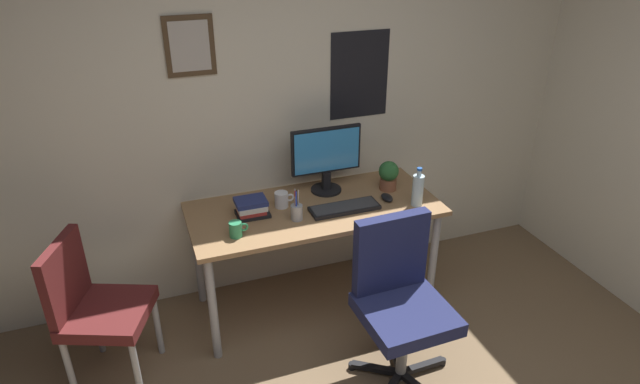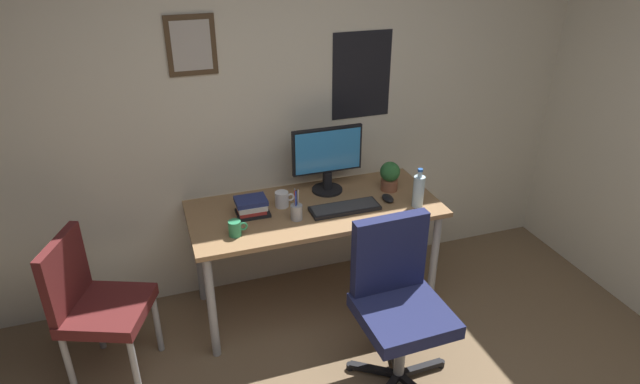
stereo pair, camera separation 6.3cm
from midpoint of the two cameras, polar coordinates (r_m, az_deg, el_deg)
name	(u,v)px [view 2 (the right image)]	position (r m, az deg, el deg)	size (l,w,h in m)	color
wall_back	(273,101)	(3.47, -4.43, 9.54)	(4.40, 0.10, 2.60)	beige
desk	(315,218)	(3.39, -0.01, -2.76)	(1.55, 0.68, 0.74)	#936D47
office_chair	(397,296)	(2.98, 8.76, -10.78)	(0.55, 0.57, 0.95)	#1E234C
side_chair	(93,300)	(3.19, -22.22, -10.52)	(0.55, 0.55, 0.88)	#591E1E
monitor	(327,157)	(3.45, 1.29, 3.71)	(0.46, 0.20, 0.43)	black
keyboard	(345,208)	(3.32, 3.16, -1.70)	(0.43, 0.15, 0.03)	black
computer_mouse	(388,198)	(3.44, 7.66, -0.65)	(0.06, 0.11, 0.04)	black
water_bottle	(418,191)	(3.37, 10.84, 0.14)	(0.07, 0.07, 0.25)	silver
coffee_mug_near	(282,199)	(3.34, -3.46, -0.76)	(0.12, 0.08, 0.10)	white
coffee_mug_far	(235,228)	(3.07, -8.32, -3.80)	(0.11, 0.07, 0.09)	#2D8C59
potted_plant	(390,175)	(3.55, 7.85, 1.76)	(0.13, 0.13, 0.20)	brown
pen_cup	(296,211)	(3.19, -1.93, -2.03)	(0.07, 0.07, 0.20)	#9EA0A5
book_stack_left	(252,207)	(3.27, -6.67, -1.54)	(0.20, 0.16, 0.10)	black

